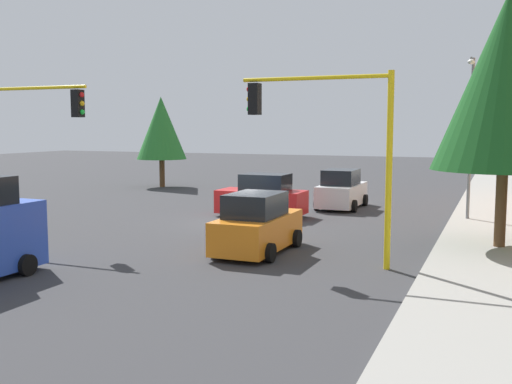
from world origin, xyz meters
TOP-DOWN VIEW (x-y plane):
  - ground_plane at (0.00, 0.00)m, footprint 120.00×120.00m
  - sidewalk_kerb at (-5.00, 10.50)m, footprint 80.00×4.00m
  - traffic_signal_near_left at (6.00, 5.70)m, footprint 0.36×4.59m
  - traffic_signal_near_right at (6.00, -5.69)m, footprint 0.36×4.59m
  - street_lamp_curbside at (-3.61, 9.20)m, footprint 2.15×0.28m
  - tree_opposite_side at (-12.00, -11.00)m, footprint 3.38×3.38m
  - tree_roadside_near at (2.00, 10.50)m, footprint 4.63×4.63m
  - car_red at (-2.00, 0.41)m, footprint 2.08×3.99m
  - car_orange at (5.29, 3.16)m, footprint 4.10×2.05m
  - car_white at (-6.19, 3.06)m, footprint 4.04×2.07m

SIDE VIEW (x-z plane):
  - ground_plane at x=0.00m, z-range 0.00..0.00m
  - sidewalk_kerb at x=-5.00m, z-range 0.00..0.15m
  - car_red at x=-2.00m, z-range -0.09..1.89m
  - car_white at x=-6.19m, z-range -0.09..1.89m
  - car_orange at x=5.29m, z-range -0.09..1.89m
  - traffic_signal_near_right at x=6.00m, z-range 1.17..6.82m
  - tree_opposite_side at x=-12.00m, z-range 0.94..7.08m
  - traffic_signal_near_left at x=6.00m, z-range 1.18..6.86m
  - street_lamp_curbside at x=-3.61m, z-range 0.85..7.85m
  - tree_roadside_near at x=2.00m, z-range 1.33..9.82m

